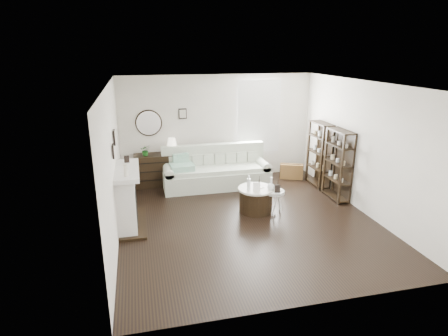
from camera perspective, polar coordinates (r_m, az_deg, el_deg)
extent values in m
plane|color=black|center=(7.67, 3.49, -7.83)|extent=(5.50, 5.50, 0.00)
plane|color=white|center=(6.95, 3.91, 12.70)|extent=(5.50, 5.50, 0.00)
plane|color=white|center=(9.78, -0.99, 6.19)|extent=(5.00, 0.00, 5.00)
plane|color=white|center=(4.78, 13.30, -6.87)|extent=(5.00, 0.00, 5.00)
plane|color=white|center=(6.91, -16.58, 0.56)|extent=(0.00, 5.50, 5.50)
plane|color=white|center=(8.25, 20.57, 2.89)|extent=(0.00, 5.50, 5.50)
cube|color=white|center=(10.00, 5.25, 7.83)|extent=(1.00, 0.02, 1.80)
cube|color=white|center=(9.94, 5.36, 7.78)|extent=(1.15, 0.02, 1.90)
cylinder|color=silver|center=(9.50, -11.40, 6.73)|extent=(0.60, 0.03, 0.60)
cube|color=black|center=(9.53, -6.32, 8.23)|extent=(0.20, 0.03, 0.26)
cube|color=silver|center=(7.45, -14.63, -4.58)|extent=(0.34, 1.20, 1.10)
cube|color=black|center=(7.50, -14.31, -5.62)|extent=(0.30, 0.65, 0.70)
cube|color=silver|center=(7.25, -14.58, -0.38)|extent=(0.44, 1.35, 0.08)
cube|color=black|center=(7.65, -13.72, -8.18)|extent=(0.50, 1.40, 0.05)
cylinder|color=beige|center=(6.78, -14.72, -0.32)|extent=(0.08, 0.08, 0.22)
cube|color=black|center=(7.61, -14.61, 1.32)|extent=(0.10, 0.03, 0.14)
cube|color=black|center=(6.80, -16.53, 2.47)|extent=(0.03, 0.18, 0.24)
cube|color=black|center=(7.40, -16.37, 4.50)|extent=(0.03, 0.22, 0.28)
cube|color=black|center=(9.59, 14.35, 2.02)|extent=(0.30, 0.80, 1.60)
cylinder|color=#CAB78B|center=(9.45, 14.80, -0.03)|extent=(0.08, 0.08, 0.11)
cylinder|color=#CAB78B|center=(9.66, 14.12, 0.41)|extent=(0.08, 0.08, 0.11)
cylinder|color=#CAB78B|center=(9.87, 13.47, 0.83)|extent=(0.08, 0.08, 0.11)
cylinder|color=#CAB78B|center=(9.34, 14.99, 2.31)|extent=(0.08, 0.08, 0.11)
cylinder|color=#CAB78B|center=(9.55, 14.29, 2.71)|extent=(0.08, 0.08, 0.11)
cylinder|color=#CAB78B|center=(9.76, 13.63, 3.08)|extent=(0.08, 0.08, 0.11)
cylinder|color=#CAB78B|center=(9.24, 15.18, 4.70)|extent=(0.08, 0.08, 0.11)
cylinder|color=#CAB78B|center=(9.46, 14.48, 5.05)|extent=(0.08, 0.08, 0.11)
cylinder|color=#CAB78B|center=(9.67, 13.80, 5.37)|extent=(0.08, 0.08, 0.11)
cube|color=black|center=(8.83, 16.99, 0.46)|extent=(0.30, 0.80, 1.60)
cylinder|color=#CAB78B|center=(8.70, 17.51, -1.78)|extent=(0.08, 0.08, 0.11)
cylinder|color=#CAB78B|center=(8.91, 16.71, -1.26)|extent=(0.08, 0.08, 0.11)
cylinder|color=#CAB78B|center=(9.11, 15.95, -0.77)|extent=(0.08, 0.08, 0.11)
cylinder|color=#CAB78B|center=(8.59, 17.76, 0.74)|extent=(0.08, 0.08, 0.11)
cylinder|color=#CAB78B|center=(8.79, 16.94, 1.20)|extent=(0.08, 0.08, 0.11)
cylinder|color=#CAB78B|center=(9.00, 16.16, 1.65)|extent=(0.08, 0.08, 0.11)
cylinder|color=#CAB78B|center=(8.48, 18.01, 3.32)|extent=(0.08, 0.08, 0.11)
cylinder|color=#CAB78B|center=(8.69, 17.18, 3.73)|extent=(0.08, 0.08, 0.11)
cylinder|color=#CAB78B|center=(8.90, 16.38, 4.12)|extent=(0.08, 0.08, 0.11)
cube|color=beige|center=(9.33, -1.18, -1.64)|extent=(2.61, 0.90, 0.42)
cube|color=beige|center=(9.22, -1.15, -0.17)|extent=(2.26, 0.72, 0.10)
cube|color=beige|center=(9.54, -1.64, 1.32)|extent=(2.61, 0.20, 0.80)
cube|color=beige|center=(9.16, -8.46, -1.88)|extent=(0.22, 0.85, 0.52)
cube|color=beige|center=(9.62, 5.74, -0.81)|extent=(0.22, 0.85, 0.52)
cube|color=#268E6C|center=(9.03, -6.43, 0.14)|extent=(0.59, 0.50, 0.14)
cube|color=brown|center=(10.08, 10.24, -0.51)|extent=(0.62, 0.41, 0.40)
cube|color=black|center=(9.55, -9.88, -0.25)|extent=(1.21, 0.50, 0.80)
cube|color=black|center=(9.36, -9.72, -1.78)|extent=(1.16, 0.01, 0.02)
cube|color=black|center=(9.29, -9.79, -0.50)|extent=(1.16, 0.01, 0.02)
cube|color=black|center=(9.22, -9.86, 0.81)|extent=(1.16, 0.01, 0.01)
imported|color=#175118|center=(9.34, -11.88, 2.67)|extent=(0.25, 0.22, 0.27)
cylinder|color=black|center=(7.96, 4.86, -4.96)|extent=(0.69, 0.69, 0.48)
cylinder|color=beige|center=(7.86, 4.91, -3.19)|extent=(0.76, 0.76, 0.04)
cylinder|color=silver|center=(7.82, 7.71, -3.52)|extent=(0.41, 0.41, 0.03)
cylinder|color=silver|center=(7.84, 7.69, -3.77)|extent=(0.42, 0.42, 0.02)
cylinder|color=silver|center=(7.92, 7.63, -5.24)|extent=(0.03, 0.03, 0.47)
cylinder|color=silver|center=(7.67, 3.79, -2.30)|extent=(0.07, 0.07, 0.31)
cube|color=white|center=(7.64, 4.99, -2.91)|extent=(0.15, 0.08, 0.19)
cube|color=black|center=(7.70, 8.14, -3.16)|extent=(0.12, 0.07, 0.16)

